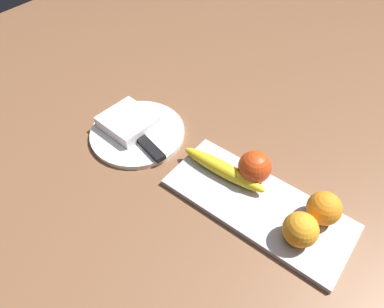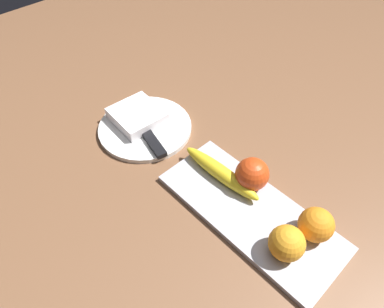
{
  "view_description": "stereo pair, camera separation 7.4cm",
  "coord_description": "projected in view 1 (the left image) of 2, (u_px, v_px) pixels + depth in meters",
  "views": [
    {
      "loc": [
        -0.13,
        0.41,
        0.59
      ],
      "look_at": [
        0.18,
        0.02,
        0.04
      ],
      "focal_mm": 32.24,
      "sensor_mm": 36.0,
      "label": 1
    },
    {
      "loc": [
        -0.18,
        0.36,
        0.59
      ],
      "look_at": [
        0.18,
        0.02,
        0.04
      ],
      "focal_mm": 32.24,
      "sensor_mm": 36.0,
      "label": 2
    }
  ],
  "objects": [
    {
      "name": "orange_near_apple",
      "position": [
        300.0,
        230.0,
        0.61
      ],
      "size": [
        0.06,
        0.06,
        0.06
      ],
      "primitive_type": "sphere",
      "color": "orange",
      "rests_on": "fruit_tray"
    },
    {
      "name": "dinner_plate",
      "position": [
        138.0,
        133.0,
        0.84
      ],
      "size": [
        0.23,
        0.23,
        0.01
      ],
      "primitive_type": "cylinder",
      "color": "white",
      "rests_on": "ground_plane"
    },
    {
      "name": "ground_plane",
      "position": [
        267.0,
        204.0,
        0.71
      ],
      "size": [
        2.4,
        2.4,
        0.0
      ],
      "primitive_type": "plane",
      "color": "brown"
    },
    {
      "name": "apple",
      "position": [
        255.0,
        167.0,
        0.71
      ],
      "size": [
        0.07,
        0.07,
        0.07
      ],
      "primitive_type": "sphere",
      "color": "#C93E15",
      "rests_on": "fruit_tray"
    },
    {
      "name": "orange_near_banana",
      "position": [
        324.0,
        208.0,
        0.65
      ],
      "size": [
        0.06,
        0.06,
        0.06
      ],
      "primitive_type": "sphere",
      "color": "orange",
      "rests_on": "fruit_tray"
    },
    {
      "name": "knife",
      "position": [
        147.0,
        145.0,
        0.8
      ],
      "size": [
        0.18,
        0.06,
        0.01
      ],
      "rotation": [
        0.0,
        0.0,
        -0.23
      ],
      "color": "silver",
      "rests_on": "dinner_plate"
    },
    {
      "name": "folded_napkin",
      "position": [
        128.0,
        122.0,
        0.83
      ],
      "size": [
        0.12,
        0.12,
        0.03
      ],
      "primitive_type": "cube",
      "rotation": [
        0.0,
        0.0,
        -0.06
      ],
      "color": "white",
      "rests_on": "dinner_plate"
    },
    {
      "name": "fruit_tray",
      "position": [
        257.0,
        204.0,
        0.7
      ],
      "size": [
        0.38,
        0.16,
        0.01
      ],
      "primitive_type": "cube",
      "color": "#B4B4BD",
      "rests_on": "ground_plane"
    },
    {
      "name": "banana",
      "position": [
        223.0,
        169.0,
        0.73
      ],
      "size": [
        0.2,
        0.04,
        0.03
      ],
      "primitive_type": "ellipsoid",
      "rotation": [
        0.0,
        0.0,
        3.18
      ],
      "color": "yellow",
      "rests_on": "fruit_tray"
    }
  ]
}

